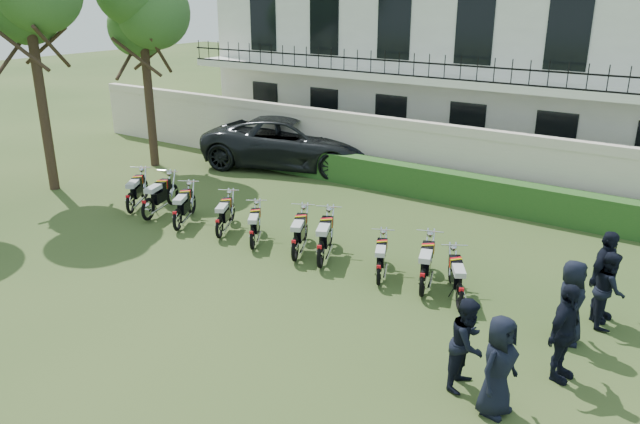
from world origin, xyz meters
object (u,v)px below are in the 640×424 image
object	(u,v)px
motorcycle_6	(321,248)
motorcycle_9	(460,290)
suv	(294,142)
officer_1	(468,343)
motorcycle_7	(379,268)
motorcycle_2	(177,214)
motorcycle_3	(219,223)
motorcycle_8	(423,276)
motorcycle_4	(252,234)
officer_5	(604,276)
officer_2	(564,333)
motorcycle_0	(130,198)
motorcycle_1	(148,204)
motorcycle_5	(295,243)
officer_3	(571,302)
tree_west_near	(141,4)
officer_0	(498,366)
officer_4	(608,289)

from	to	relation	value
motorcycle_6	motorcycle_9	bearing A→B (deg)	-26.02
motorcycle_9	suv	world-z (taller)	suv
motorcycle_6	officer_1	xyz separation A→B (m)	(4.69, -2.54, 0.29)
motorcycle_6	motorcycle_7	xyz separation A→B (m)	(1.62, -0.02, -0.09)
motorcycle_2	motorcycle_7	bearing A→B (deg)	-26.89
motorcycle_3	motorcycle_8	world-z (taller)	motorcycle_8
motorcycle_6	motorcycle_4	bearing A→B (deg)	156.87
motorcycle_4	officer_5	xyz separation A→B (m)	(8.18, 1.21, 0.51)
motorcycle_6	motorcycle_7	bearing A→B (deg)	-25.28
motorcycle_9	officer_2	xyz separation A→B (m)	(2.38, -1.33, 0.43)
motorcycle_0	motorcycle_2	world-z (taller)	motorcycle_0
motorcycle_0	motorcycle_1	world-z (taller)	motorcycle_1
motorcycle_1	motorcycle_7	bearing A→B (deg)	-17.80
motorcycle_5	officer_5	distance (m)	6.95
suv	officer_5	xyz separation A→B (m)	(12.11, -5.94, 0.02)
motorcycle_0	officer_3	xyz separation A→B (m)	(12.65, -0.10, 0.33)
motorcycle_3	motorcycle_5	size ratio (longest dim) A/B	0.93
tree_west_near	motorcycle_9	distance (m)	15.74
motorcycle_2	officer_0	distance (m)	10.40
motorcycle_2	motorcycle_9	xyz separation A→B (m)	(8.26, 0.11, -0.04)
motorcycle_0	motorcycle_3	bearing A→B (deg)	-31.66
motorcycle_9	officer_3	size ratio (longest dim) A/B	0.98
motorcycle_3	motorcycle_8	size ratio (longest dim) A/B	0.89
officer_2	officer_3	bearing A→B (deg)	19.21
motorcycle_4	suv	distance (m)	8.18
motorcycle_9	officer_5	distance (m)	2.84
motorcycle_0	suv	bearing A→B (deg)	50.76
officer_5	motorcycle_0	bearing A→B (deg)	108.13
motorcycle_0	motorcycle_1	distance (m)	0.90
motorcycle_2	motorcycle_7	distance (m)	6.30
motorcycle_0	officer_4	distance (m)	13.15
tree_west_near	officer_2	distance (m)	18.15
suv	officer_2	bearing A→B (deg)	-142.40
tree_west_near	officer_5	distance (m)	17.62
tree_west_near	suv	distance (m)	7.29
tree_west_near	officer_1	size ratio (longest dim) A/B	4.82
suv	officer_4	bearing A→B (deg)	-133.53
officer_0	officer_4	size ratio (longest dim) A/B	1.07
tree_west_near	officer_5	bearing A→B (deg)	-10.49
tree_west_near	motorcycle_9	size ratio (longest dim) A/B	4.80
motorcycle_3	motorcycle_7	bearing A→B (deg)	-28.38
motorcycle_2	motorcycle_7	xyz separation A→B (m)	(6.30, 0.18, -0.06)
motorcycle_4	officer_2	xyz separation A→B (m)	(8.06, -1.37, 0.44)
tree_west_near	officer_5	world-z (taller)	tree_west_near
motorcycle_1	motorcycle_0	bearing A→B (deg)	155.34
motorcycle_5	officer_2	distance (m)	6.87
suv	officer_4	distance (m)	13.70
motorcycle_7	officer_5	size ratio (longest dim) A/B	0.85
officer_2	officer_5	distance (m)	2.59
officer_5	motorcycle_6	bearing A→B (deg)	113.83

